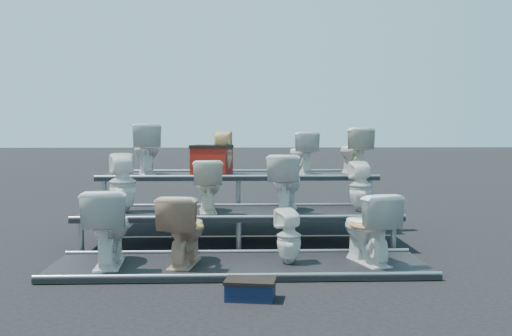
{
  "coord_description": "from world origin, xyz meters",
  "views": [
    {
      "loc": [
        -0.04,
        -7.62,
        1.58
      ],
      "look_at": [
        0.24,
        0.1,
        1.04
      ],
      "focal_mm": 40.0,
      "sensor_mm": 36.0,
      "label": 1
    }
  ],
  "objects_px": {
    "toilet_8": "(146,149)",
    "toilet_10": "(302,153)",
    "toilet_0": "(108,227)",
    "toilet_11": "(354,151)",
    "toilet_6": "(286,183)",
    "toilet_7": "(361,186)",
    "toilet_1": "(184,229)",
    "step_stool": "(250,291)",
    "toilet_4": "(123,183)",
    "toilet_2": "(289,236)",
    "red_crate": "(212,161)",
    "toilet_5": "(207,186)",
    "toilet_9": "(222,152)",
    "toilet_3": "(368,227)"
  },
  "relations": [
    {
      "from": "toilet_7",
      "to": "toilet_4",
      "type": "bearing_deg",
      "value": -1.74
    },
    {
      "from": "toilet_5",
      "to": "toilet_2",
      "type": "bearing_deg",
      "value": 122.2
    },
    {
      "from": "toilet_0",
      "to": "toilet_8",
      "type": "height_order",
      "value": "toilet_8"
    },
    {
      "from": "toilet_5",
      "to": "toilet_7",
      "type": "xyz_separation_m",
      "value": [
        2.07,
        0.0,
        -0.02
      ]
    },
    {
      "from": "toilet_9",
      "to": "toilet_5",
      "type": "bearing_deg",
      "value": 87.27
    },
    {
      "from": "toilet_1",
      "to": "toilet_4",
      "type": "relative_size",
      "value": 1.0
    },
    {
      "from": "toilet_7",
      "to": "toilet_8",
      "type": "relative_size",
      "value": 0.85
    },
    {
      "from": "toilet_2",
      "to": "toilet_8",
      "type": "xyz_separation_m",
      "value": [
        -1.99,
        2.6,
        0.89
      ]
    },
    {
      "from": "toilet_6",
      "to": "toilet_4",
      "type": "bearing_deg",
      "value": 11.29
    },
    {
      "from": "toilet_8",
      "to": "toilet_11",
      "type": "height_order",
      "value": "toilet_8"
    },
    {
      "from": "toilet_4",
      "to": "toilet_10",
      "type": "xyz_separation_m",
      "value": [
        2.55,
        1.3,
        0.34
      ]
    },
    {
      "from": "toilet_8",
      "to": "toilet_4",
      "type": "bearing_deg",
      "value": 74.08
    },
    {
      "from": "toilet_0",
      "to": "toilet_11",
      "type": "height_order",
      "value": "toilet_11"
    },
    {
      "from": "red_crate",
      "to": "toilet_7",
      "type": "bearing_deg",
      "value": -18.34
    },
    {
      "from": "toilet_0",
      "to": "toilet_11",
      "type": "bearing_deg",
      "value": -145.85
    },
    {
      "from": "toilet_2",
      "to": "toilet_3",
      "type": "bearing_deg",
      "value": 160.94
    },
    {
      "from": "toilet_4",
      "to": "step_stool",
      "type": "distance_m",
      "value": 3.05
    },
    {
      "from": "toilet_4",
      "to": "toilet_6",
      "type": "bearing_deg",
      "value": 164.89
    },
    {
      "from": "toilet_3",
      "to": "toilet_6",
      "type": "distance_m",
      "value": 1.58
    },
    {
      "from": "toilet_7",
      "to": "toilet_6",
      "type": "bearing_deg",
      "value": -1.74
    },
    {
      "from": "toilet_0",
      "to": "toilet_5",
      "type": "bearing_deg",
      "value": -132.77
    },
    {
      "from": "toilet_1",
      "to": "toilet_9",
      "type": "xyz_separation_m",
      "value": [
        0.37,
        2.6,
        0.75
      ]
    },
    {
      "from": "toilet_1",
      "to": "toilet_2",
      "type": "relative_size",
      "value": 1.29
    },
    {
      "from": "toilet_6",
      "to": "step_stool",
      "type": "relative_size",
      "value": 1.76
    },
    {
      "from": "toilet_4",
      "to": "toilet_5",
      "type": "distance_m",
      "value": 1.13
    },
    {
      "from": "toilet_2",
      "to": "step_stool",
      "type": "xyz_separation_m",
      "value": [
        -0.46,
        -1.15,
        -0.29
      ]
    },
    {
      "from": "toilet_6",
      "to": "toilet_7",
      "type": "xyz_separation_m",
      "value": [
        1.02,
        0.0,
        -0.05
      ]
    },
    {
      "from": "toilet_7",
      "to": "step_stool",
      "type": "distance_m",
      "value": 2.99
    },
    {
      "from": "toilet_2",
      "to": "toilet_6",
      "type": "distance_m",
      "value": 1.39
    },
    {
      "from": "toilet_1",
      "to": "step_stool",
      "type": "xyz_separation_m",
      "value": [
        0.72,
        -1.15,
        -0.38
      ]
    },
    {
      "from": "toilet_8",
      "to": "toilet_10",
      "type": "distance_m",
      "value": 2.43
    },
    {
      "from": "toilet_8",
      "to": "toilet_10",
      "type": "relative_size",
      "value": 1.19
    },
    {
      "from": "toilet_3",
      "to": "toilet_8",
      "type": "distance_m",
      "value": 3.96
    },
    {
      "from": "toilet_1",
      "to": "step_stool",
      "type": "bearing_deg",
      "value": 131.53
    },
    {
      "from": "toilet_5",
      "to": "step_stool",
      "type": "xyz_separation_m",
      "value": [
        0.51,
        -2.45,
        -0.73
      ]
    },
    {
      "from": "toilet_2",
      "to": "red_crate",
      "type": "xyz_separation_m",
      "value": [
        -0.98,
        2.64,
        0.7
      ]
    },
    {
      "from": "toilet_6",
      "to": "red_crate",
      "type": "distance_m",
      "value": 1.72
    },
    {
      "from": "toilet_8",
      "to": "toilet_9",
      "type": "xyz_separation_m",
      "value": [
        1.18,
        0.0,
        -0.05
      ]
    },
    {
      "from": "red_crate",
      "to": "step_stool",
      "type": "bearing_deg",
      "value": -67.73
    },
    {
      "from": "red_crate",
      "to": "toilet_5",
      "type": "bearing_deg",
      "value": -75.58
    },
    {
      "from": "toilet_5",
      "to": "toilet_11",
      "type": "relative_size",
      "value": 0.97
    },
    {
      "from": "toilet_11",
      "to": "step_stool",
      "type": "bearing_deg",
      "value": 55.27
    },
    {
      "from": "toilet_2",
      "to": "toilet_11",
      "type": "height_order",
      "value": "toilet_11"
    },
    {
      "from": "toilet_4",
      "to": "toilet_11",
      "type": "height_order",
      "value": "toilet_11"
    },
    {
      "from": "toilet_0",
      "to": "step_stool",
      "type": "height_order",
      "value": "toilet_0"
    },
    {
      "from": "toilet_4",
      "to": "toilet_0",
      "type": "bearing_deg",
      "value": 78.76
    },
    {
      "from": "toilet_0",
      "to": "toilet_9",
      "type": "bearing_deg",
      "value": -119.14
    },
    {
      "from": "toilet_1",
      "to": "toilet_4",
      "type": "bearing_deg",
      "value": -44.83
    },
    {
      "from": "toilet_9",
      "to": "red_crate",
      "type": "distance_m",
      "value": 0.22
    },
    {
      "from": "toilet_1",
      "to": "toilet_11",
      "type": "height_order",
      "value": "toilet_11"
    }
  ]
}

